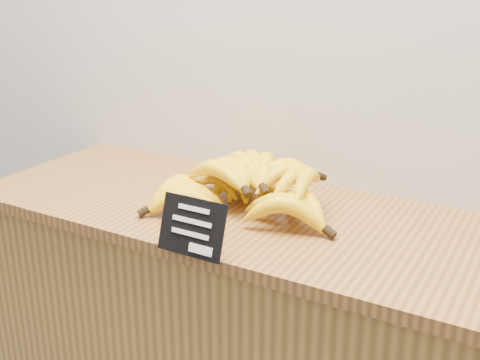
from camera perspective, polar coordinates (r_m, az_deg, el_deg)
name	(u,v)px	position (r m, az deg, el deg)	size (l,w,h in m)	color
counter_top	(250,214)	(1.47, 0.97, -3.28)	(1.41, 0.54, 0.03)	#94612D
chalkboard_sign	(192,227)	(1.22, -4.59, -4.48)	(0.15, 0.01, 0.12)	black
banana_pile	(242,184)	(1.45, 0.24, -0.42)	(0.50, 0.38, 0.13)	yellow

